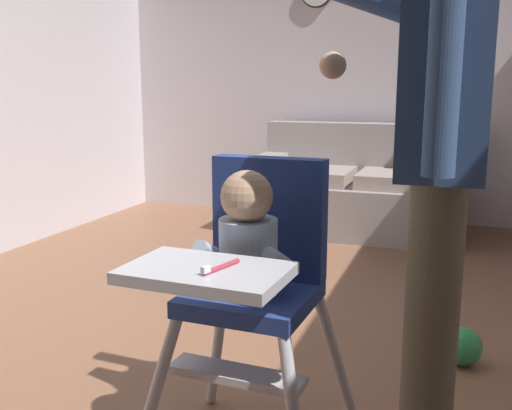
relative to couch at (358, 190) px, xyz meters
name	(u,v)px	position (x,y,z in m)	size (l,w,h in m)	color
ground	(224,359)	(-0.17, -2.44, -0.38)	(5.77, 7.47, 0.10)	brown
wall_far	(353,72)	(-0.17, 0.52, 0.95)	(4.97, 0.06, 2.58)	silver
couch	(358,190)	(0.00, 0.00, 0.00)	(1.68, 0.86, 0.86)	gray
high_chair	(252,263)	(0.22, -3.16, 0.32)	(0.63, 0.75, 0.95)	silver
adult_standing	(439,163)	(0.73, -3.17, 0.64)	(0.51, 0.49, 1.71)	#6D664A
toy_ball	(462,346)	(0.84, -2.24, -0.25)	(0.16, 0.16, 0.16)	green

